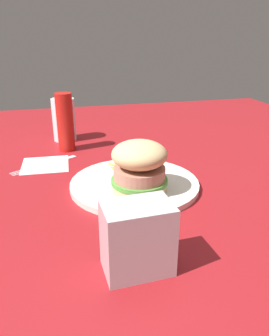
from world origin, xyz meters
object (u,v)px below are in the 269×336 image
Objects in this scene: plate at (134,184)px; drink_glass at (64,122)px; sandwich at (139,166)px; ketchup_bottle at (65,122)px; fork at (45,164)px; fries_pile at (132,169)px; napkin_dispenser at (137,238)px; napkin at (45,165)px.

drink_glass reaches higher than plate.
sandwich is 0.33m from ketchup_bottle.
fork is 1.03× the size of ketchup_bottle.
plate is 2.17× the size of drink_glass.
ketchup_bottle is at bearing 30.42° from fries_pile.
fries_pile reaches higher than plate.
sandwich reaches higher than fries_pile.
drink_glass reaches higher than fork.
napkin_dispenser is at bearing 166.71° from plate.
plate is at bearing -155.76° from ketchup_bottle.
fries_pile is at bearing -6.89° from plate.
ketchup_bottle is (0.10, -0.06, 0.07)m from fork.
napkin is at bearing 46.63° from plate.
sandwich is 0.71× the size of ketchup_bottle.
sandwich is at bearing -158.94° from ketchup_bottle.
drink_glass is at bearing -87.07° from napkin_dispenser.
plate is 2.92× the size of fries_pile.
fork is at bearing 40.42° from sandwich.
ketchup_bottle is (0.31, 0.12, 0.01)m from sandwich.
sandwich is at bearing -139.91° from napkin.
fork is 0.14m from ketchup_bottle.
napkin is 0.21m from drink_glass.
fork is at bearing 162.52° from drink_glass.
plate is 1.68× the size of fork.
ketchup_bottle is at bearing 21.06° from sandwich.
plate is at bearing -106.06° from napkin_dispenser.
plate is 0.07m from sandwich.
drink_glass reaches higher than fries_pile.
plate is 1.73× the size of ketchup_bottle.
fork is at bearing 46.99° from plate.
fork is (0.21, 0.18, -0.06)m from sandwich.
drink_glass is at bearing -17.48° from fork.
plate is 0.39m from drink_glass.
sandwich reaches higher than napkin.
fries_pile is 0.58× the size of fork.
ketchup_bottle is at bearing 179.70° from drink_glass.
fries_pile is at bearing -4.50° from sandwich.
plate is 0.30m from ketchup_bottle.
ketchup_bottle is at bearing -31.29° from fork.
drink_glass reaches higher than napkin.
drink_glass is 0.62m from napkin_dispenser.
fries_pile is 0.34m from drink_glass.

